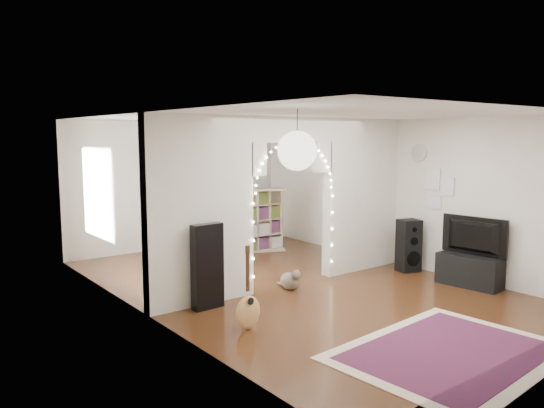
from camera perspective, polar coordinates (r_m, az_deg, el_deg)
floor at (r=8.76m, az=1.93°, el=-8.57°), size 7.50×7.50×0.00m
ceiling at (r=8.43m, az=2.01°, el=9.37°), size 5.00×7.50×0.02m
wall_back at (r=11.61m, az=-9.92°, el=2.04°), size 5.00×0.02×2.70m
wall_front at (r=6.12m, az=24.99°, el=-3.23°), size 5.00×0.02×2.70m
wall_left at (r=7.17m, az=-13.62°, el=-1.28°), size 0.02×7.50×2.70m
wall_right at (r=10.26m, az=12.80°, el=1.28°), size 0.02×7.50×2.70m
divider_wall at (r=8.48m, az=1.97°, el=0.73°), size 5.00×0.20×2.70m
fairy_lights at (r=8.37m, az=2.54°, el=1.50°), size 1.64×0.04×1.60m
window at (r=8.83m, az=-18.25°, el=1.12°), size 0.04×1.20×1.40m
wall_clock at (r=9.82m, az=15.55°, el=5.32°), size 0.03×0.31×0.31m
picture_frames at (r=9.62m, az=17.34°, el=1.64°), size 0.02×0.50×0.70m
paper_lantern at (r=5.37m, az=2.71°, el=5.74°), size 0.40×0.40×0.40m
ceiling_fan at (r=10.05m, az=-5.36°, el=7.31°), size 1.10×1.10×0.30m
area_rug at (r=6.43m, az=18.62°, el=-14.90°), size 2.66×2.07×0.02m
guitar_case at (r=7.46m, az=-6.97°, el=-6.68°), size 0.46×0.17×1.20m
acoustic_guitar at (r=6.67m, az=-2.62°, el=-10.16°), size 0.38×0.19×0.90m
tabby_cat at (r=8.39m, az=2.01°, el=-8.20°), size 0.26×0.57×0.38m
floor_speaker at (r=9.75m, az=14.49°, el=-4.36°), size 0.44×0.40×0.93m
media_console at (r=9.13m, az=20.47°, el=-6.75°), size 0.50×1.03×0.50m
tv at (r=9.02m, az=20.62°, el=-3.30°), size 0.25×1.08×0.62m
bookcase at (r=11.03m, az=-1.93°, el=-1.76°), size 1.30×0.81×1.32m
dining_table at (r=9.63m, az=-9.46°, el=-3.05°), size 1.24×0.86×0.76m
flower_vase at (r=9.60m, az=-9.48°, el=-2.05°), size 0.19×0.19×0.19m
dining_chair_left at (r=10.10m, az=-10.72°, el=-4.89°), size 0.78×0.79×0.57m
dining_chair_right at (r=11.38m, az=-2.37°, el=-3.53°), size 0.70×0.71×0.51m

